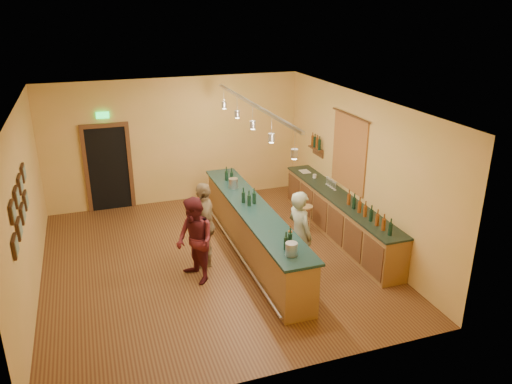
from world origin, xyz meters
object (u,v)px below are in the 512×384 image
object	(u,v)px
bartender	(300,235)
customer_a	(195,241)
customer_b	(205,224)
tasting_bar	(253,227)
back_counter	(339,216)
bar_stool	(306,212)

from	to	relation	value
bartender	customer_a	bearing A→B (deg)	63.71
bartender	customer_a	distance (m)	1.95
customer_b	bartender	bearing A→B (deg)	64.27
customer_a	customer_b	bearing A→B (deg)	133.79
bartender	tasting_bar	bearing A→B (deg)	14.10
back_counter	tasting_bar	size ratio (longest dim) A/B	0.89
back_counter	tasting_bar	bearing A→B (deg)	-175.02
customer_b	bar_stool	distance (m)	2.64
tasting_bar	bar_stool	size ratio (longest dim) A/B	8.26
customer_a	tasting_bar	bearing A→B (deg)	98.27
bartender	bar_stool	distance (m)	2.03
customer_b	back_counter	bearing A→B (deg)	102.08
customer_b	bar_stool	xyz separation A→B (m)	(2.51, 0.72, -0.39)
customer_a	back_counter	bearing A→B (deg)	86.34
customer_a	bar_stool	bearing A→B (deg)	97.43
customer_b	bar_stool	bearing A→B (deg)	113.56
bartender	bar_stool	xyz separation A→B (m)	(0.94, 1.75, -0.39)
back_counter	customer_a	size ratio (longest dim) A/B	2.76
bar_stool	bartender	bearing A→B (deg)	-118.30
back_counter	customer_b	world-z (taller)	customer_b
tasting_bar	customer_a	bearing A→B (deg)	-154.65
bartender	customer_a	xyz separation A→B (m)	(-1.89, 0.46, -0.04)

